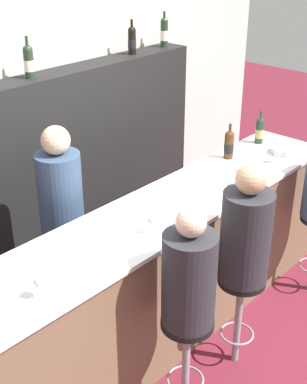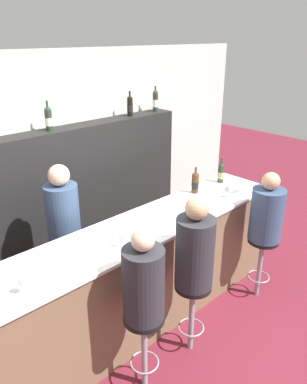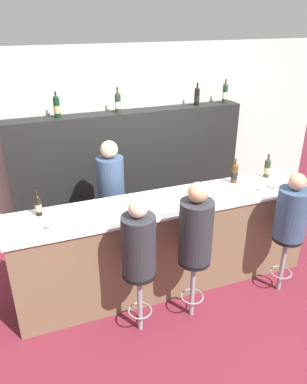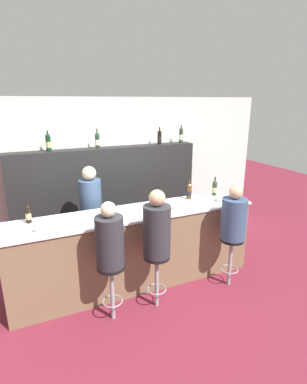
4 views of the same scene
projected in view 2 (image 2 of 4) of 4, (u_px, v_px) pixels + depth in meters
ground_plane at (166, 334)px, 3.71m from camera, size 16.00×16.00×0.00m
wall_back at (56, 165)px, 4.46m from camera, size 6.40×0.05×2.60m
bar_counter at (144, 274)px, 3.71m from camera, size 3.42×0.67×1.09m
back_bar_cabinet at (69, 202)px, 4.47m from camera, size 3.21×0.28×1.78m
wine_bottle_counter_1 at (195, 182)px, 4.16m from camera, size 0.08×0.08×0.30m
wine_bottle_counter_2 at (221, 173)px, 4.46m from camera, size 0.08×0.08×0.30m
wine_bottle_backbar_1 at (49, 119)px, 3.97m from camera, size 0.08×0.08×0.32m
wine_bottle_backbar_2 at (130, 106)px, 4.69m from camera, size 0.07×0.07×0.31m
wine_bottle_backbar_3 at (155, 101)px, 4.97m from camera, size 0.07×0.07×0.33m
wine_glass_0 at (23, 282)px, 2.54m from camera, size 0.07×0.07×0.13m
wine_glass_1 at (122, 238)px, 3.09m from camera, size 0.07×0.07×0.14m
wine_glass_2 at (198, 203)px, 3.69m from camera, size 0.07×0.07×0.15m
wine_glass_3 at (231, 190)px, 4.05m from camera, size 0.07×0.07×0.13m
metal_bowl at (238, 188)px, 4.26m from camera, size 0.22×0.22×0.05m
bar_stool_left at (144, 333)px, 2.97m from camera, size 0.33×0.33×0.73m
guest_seated_left at (143, 281)px, 2.77m from camera, size 0.32×0.32×0.77m
bar_stool_middle at (192, 300)px, 3.34m from camera, size 0.33×0.33×0.73m
guest_seated_middle at (195, 249)px, 3.13m from camera, size 0.33×0.33×0.83m
bar_stool_right at (262, 253)px, 4.06m from camera, size 0.33×0.33×0.73m
guest_seated_right at (267, 212)px, 3.87m from camera, size 0.34×0.34×0.75m
bartender at (66, 247)px, 3.78m from camera, size 0.32×0.32×1.63m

